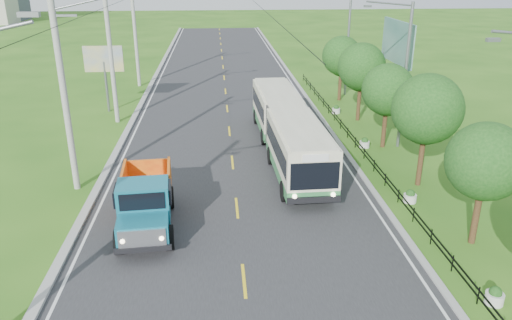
{
  "coord_description": "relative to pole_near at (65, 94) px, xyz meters",
  "views": [
    {
      "loc": [
        -0.81,
        -15.65,
        10.99
      ],
      "look_at": [
        1.05,
        7.47,
        1.9
      ],
      "focal_mm": 35.0,
      "sensor_mm": 36.0,
      "label": 1
    }
  ],
  "objects": [
    {
      "name": "tree_fifth",
      "position": [
        18.12,
        11.14,
        -1.24
      ],
      "size": [
        3.48,
        3.52,
        5.8
      ],
      "color": "#382314",
      "rests_on": "ground"
    },
    {
      "name": "curb_right",
      "position": [
        15.41,
        11.0,
        -5.04
      ],
      "size": [
        0.3,
        120.0,
        0.1
      ],
      "primitive_type": "cube",
      "color": "#9E9E99",
      "rests_on": "ground"
    },
    {
      "name": "dump_truck",
      "position": [
        4.17,
        -4.52,
        -3.67
      ],
      "size": [
        2.73,
        6.14,
        2.52
      ],
      "rotation": [
        0.0,
        0.0,
        0.07
      ],
      "color": "#14677D",
      "rests_on": "ground"
    },
    {
      "name": "billboard_left",
      "position": [
        -1.24,
        15.0,
        -1.23
      ],
      "size": [
        3.0,
        0.2,
        5.2
      ],
      "color": "slate",
      "rests_on": "ground"
    },
    {
      "name": "planter_far",
      "position": [
        16.86,
        13.0,
        -4.81
      ],
      "size": [
        0.64,
        0.64,
        0.67
      ],
      "color": "silver",
      "rests_on": "ground"
    },
    {
      "name": "planter_mid",
      "position": [
        16.86,
        5.0,
        -4.81
      ],
      "size": [
        0.64,
        0.64,
        0.67
      ],
      "color": "silver",
      "rests_on": "ground"
    },
    {
      "name": "tree_back",
      "position": [
        18.12,
        17.14,
        -1.44
      ],
      "size": [
        3.3,
        3.36,
        5.5
      ],
      "color": "#382314",
      "rests_on": "ground"
    },
    {
      "name": "centre_dash",
      "position": [
        8.26,
        -9.0,
        -5.07
      ],
      "size": [
        0.12,
        2.2,
        0.0
      ],
      "primitive_type": "cube",
      "color": "yellow",
      "rests_on": "road"
    },
    {
      "name": "edge_line_right",
      "position": [
        14.91,
        11.0,
        -5.07
      ],
      "size": [
        0.12,
        120.0,
        0.0
      ],
      "primitive_type": "cube",
      "color": "silver",
      "rests_on": "road"
    },
    {
      "name": "railing_right",
      "position": [
        16.26,
        5.0,
        -4.79
      ],
      "size": [
        0.04,
        40.0,
        0.6
      ],
      "primitive_type": "cube",
      "color": "black",
      "rests_on": "ground"
    },
    {
      "name": "tree_second",
      "position": [
        18.12,
        -6.86,
        -1.57
      ],
      "size": [
        3.18,
        3.26,
        5.3
      ],
      "color": "#382314",
      "rests_on": "ground"
    },
    {
      "name": "planter_front",
      "position": [
        16.86,
        -11.0,
        -4.81
      ],
      "size": [
        0.64,
        0.64,
        0.67
      ],
      "color": "silver",
      "rests_on": "ground"
    },
    {
      "name": "bus",
      "position": [
        11.64,
        4.1,
        -3.25
      ],
      "size": [
        3.0,
        15.93,
        3.06
      ],
      "rotation": [
        0.0,
        0.0,
        0.03
      ],
      "color": "#2F773F",
      "rests_on": "ground"
    },
    {
      "name": "tree_fourth",
      "position": [
        18.12,
        5.14,
        -1.51
      ],
      "size": [
        3.24,
        3.31,
        5.4
      ],
      "color": "#382314",
      "rests_on": "ground"
    },
    {
      "name": "tree_third",
      "position": [
        18.12,
        -0.86,
        -1.11
      ],
      "size": [
        3.6,
        3.62,
        6.0
      ],
      "color": "#382314",
      "rests_on": "ground"
    },
    {
      "name": "curb_left",
      "position": [
        1.06,
        11.0,
        -5.02
      ],
      "size": [
        0.4,
        120.0,
        0.15
      ],
      "primitive_type": "cube",
      "color": "#9E9E99",
      "rests_on": "ground"
    },
    {
      "name": "pole_far",
      "position": [
        0.0,
        24.0,
        0.0
      ],
      "size": [
        3.51,
        0.32,
        10.0
      ],
      "color": "gray",
      "rests_on": "ground"
    },
    {
      "name": "streetlight_mid",
      "position": [
        18.9,
        5.0,
        -0.19
      ],
      "size": [
        3.02,
        0.2,
        9.07
      ],
      "color": "slate",
      "rests_on": "ground"
    },
    {
      "name": "streetlight_far",
      "position": [
        18.9,
        19.0,
        -0.19
      ],
      "size": [
        3.02,
        0.2,
        9.07
      ],
      "color": "slate",
      "rests_on": "ground"
    },
    {
      "name": "planter_near",
      "position": [
        16.86,
        -3.0,
        -4.81
      ],
      "size": [
        0.64,
        0.64,
        0.67
      ],
      "color": "silver",
      "rests_on": "ground"
    },
    {
      "name": "road",
      "position": [
        8.26,
        11.0,
        -5.08
      ],
      "size": [
        14.0,
        120.0,
        0.02
      ],
      "primitive_type": "cube",
      "color": "#28282B",
      "rests_on": "ground"
    },
    {
      "name": "pole_near",
      "position": [
        0.0,
        0.0,
        0.0
      ],
      "size": [
        3.51,
        0.32,
        10.0
      ],
      "color": "gray",
      "rests_on": "ground"
    },
    {
      "name": "edge_line_left",
      "position": [
        1.61,
        11.0,
        -5.07
      ],
      "size": [
        0.12,
        120.0,
        0.0
      ],
      "primitive_type": "cube",
      "color": "silver",
      "rests_on": "road"
    },
    {
      "name": "ground",
      "position": [
        8.26,
        -9.0,
        -5.09
      ],
      "size": [
        240.0,
        240.0,
        0.0
      ],
      "primitive_type": "plane",
      "color": "#285C15",
      "rests_on": "ground"
    },
    {
      "name": "pole_mid",
      "position": [
        0.0,
        12.0,
        0.0
      ],
      "size": [
        3.51,
        0.32,
        10.0
      ],
      "color": "gray",
      "rests_on": "ground"
    },
    {
      "name": "billboard_right",
      "position": [
        20.56,
        11.0,
        0.25
      ],
      "size": [
        0.24,
        6.0,
        7.3
      ],
      "color": "slate",
      "rests_on": "ground"
    }
  ]
}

